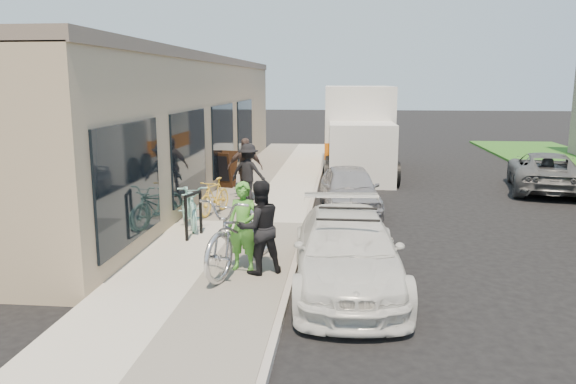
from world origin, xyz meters
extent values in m
plane|color=black|center=(0.00, 0.00, 0.00)|extent=(120.00, 120.00, 0.00)
cube|color=#B9B4A6|center=(-2.00, 3.00, 0.07)|extent=(3.00, 34.00, 0.15)
cube|color=#A59E97|center=(-0.45, 3.00, 0.07)|extent=(0.12, 34.00, 0.13)
cube|color=tan|center=(-5.25, 8.00, 2.00)|extent=(3.50, 20.00, 4.00)
cube|color=#6E5F53|center=(-5.25, 8.00, 4.10)|extent=(3.60, 20.00, 0.25)
cube|color=black|center=(-3.48, 0.00, 1.60)|extent=(0.06, 3.00, 2.20)
cube|color=black|center=(-3.48, 4.00, 1.60)|extent=(0.06, 3.00, 2.20)
cube|color=black|center=(-3.48, 8.00, 1.60)|extent=(0.06, 3.00, 2.20)
cube|color=black|center=(-3.48, 12.00, 1.60)|extent=(0.06, 3.00, 2.20)
cylinder|color=black|center=(-2.82, 1.26, 0.62)|extent=(0.07, 0.07, 0.94)
cylinder|color=black|center=(-2.67, 1.87, 0.62)|extent=(0.07, 0.07, 0.94)
cylinder|color=black|center=(-2.74, 1.57, 1.09)|extent=(0.21, 0.62, 0.07)
cube|color=black|center=(-3.39, 7.15, 0.72)|extent=(0.73, 0.45, 1.12)
cube|color=black|center=(-3.28, 7.55, 0.72)|extent=(0.73, 0.45, 1.12)
cube|color=black|center=(-3.40, 7.11, 0.77)|extent=(0.57, 0.33, 0.80)
imported|color=silver|center=(0.51, -0.72, 0.63)|extent=(2.03, 4.45, 1.26)
cylinder|color=black|center=(0.51, -1.19, 1.28)|extent=(1.00, 0.04, 0.04)
cylinder|color=black|center=(0.51, -0.35, 1.28)|extent=(1.00, 0.04, 0.04)
imported|color=#A3A2A8|center=(0.58, 4.97, 0.61)|extent=(1.81, 3.73, 1.23)
cube|color=silver|center=(1.00, 9.16, 1.03)|extent=(2.23, 2.23, 2.06)
cube|color=black|center=(1.00, 9.16, 1.46)|extent=(2.00, 0.12, 0.97)
cube|color=silver|center=(0.90, 12.41, 1.68)|extent=(2.62, 4.62, 3.14)
cube|color=#D3610C|center=(0.90, 12.41, 0.97)|extent=(2.64, 4.64, 0.60)
cylinder|color=black|center=(-0.07, 8.59, 0.43)|extent=(0.30, 0.87, 0.87)
cylinder|color=black|center=(2.10, 8.65, 0.43)|extent=(0.30, 0.87, 0.87)
cylinder|color=black|center=(-0.10, 9.78, 0.43)|extent=(0.30, 0.87, 0.87)
cylinder|color=black|center=(2.06, 9.84, 0.43)|extent=(0.30, 0.87, 0.87)
cylinder|color=black|center=(-0.22, 13.89, 0.43)|extent=(0.30, 0.87, 0.87)
cylinder|color=black|center=(1.94, 13.95, 0.43)|extent=(0.30, 0.87, 0.87)
imported|color=#505355|center=(6.78, 8.55, 0.62)|extent=(2.93, 4.77, 1.24)
imported|color=#BAB9BC|center=(-1.32, -0.35, 0.83)|extent=(1.60, 2.74, 1.36)
imported|color=#4C9D34|center=(-1.30, -0.44, 0.94)|extent=(0.64, 0.48, 1.58)
imported|color=black|center=(-1.00, -0.55, 0.97)|extent=(0.99, 0.92, 1.63)
imported|color=#8ACEC3|center=(-3.04, 2.28, 0.61)|extent=(1.09, 1.54, 0.91)
imported|color=#8ACEC3|center=(-3.05, 2.54, 0.65)|extent=(1.22, 2.00, 0.99)
imported|color=gold|center=(-2.79, 3.72, 0.60)|extent=(0.80, 1.55, 0.89)
imported|color=black|center=(-2.23, 5.46, 0.94)|extent=(1.15, 0.85, 1.59)
imported|color=brown|center=(-2.38, 5.82, 1.01)|extent=(1.06, 0.58, 1.71)
camera|label=1|loc=(0.44, -9.78, 3.42)|focal=35.00mm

